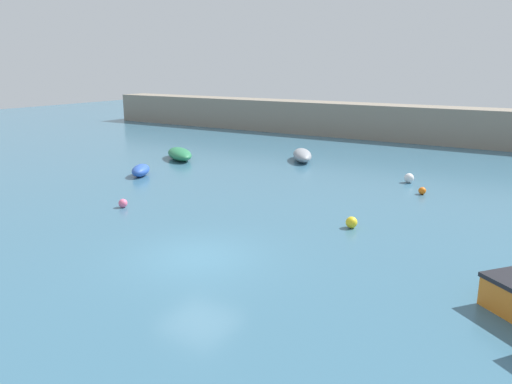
{
  "coord_description": "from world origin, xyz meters",
  "views": [
    {
      "loc": [
        10.02,
        -12.31,
        6.31
      ],
      "look_at": [
        -1.57,
        6.19,
        0.71
      ],
      "focal_mm": 35.0,
      "sensor_mm": 36.0,
      "label": 1
    }
  ],
  "objects": [
    {
      "name": "ground_plane",
      "position": [
        0.0,
        0.0,
        -0.1
      ],
      "size": [
        120.0,
        120.0,
        0.2
      ],
      "primitive_type": "cube",
      "color": "#38667F"
    },
    {
      "name": "harbor_breakwater",
      "position": [
        0.0,
        30.35,
        1.47
      ],
      "size": [
        67.5,
        3.2,
        2.95
      ],
      "primitive_type": "cube",
      "color": "gray",
      "rests_on": "ground_plane"
    },
    {
      "name": "rowboat_blue_near",
      "position": [
        -12.21,
        13.36,
        0.39
      ],
      "size": [
        3.71,
        3.28,
        0.77
      ],
      "rotation": [
        0.0,
        0.0,
        5.64
      ],
      "color": "#287A4C",
      "rests_on": "ground_plane"
    },
    {
      "name": "rowboat_white_midwater",
      "position": [
        -4.87,
        17.31,
        0.4
      ],
      "size": [
        2.78,
        3.43,
        0.8
      ],
      "rotation": [
        0.0,
        0.0,
        2.14
      ],
      "color": "gray",
      "rests_on": "ground_plane"
    },
    {
      "name": "dinghy_near_pier",
      "position": [
        -10.74,
        8.19,
        0.33
      ],
      "size": [
        1.75,
        2.14,
        0.67
      ],
      "rotation": [
        0.0,
        0.0,
        2.09
      ],
      "color": "#2D56B7",
      "rests_on": "ground_plane"
    },
    {
      "name": "mooring_buoy_pink",
      "position": [
        -6.66,
        2.93,
        0.2
      ],
      "size": [
        0.4,
        0.4,
        0.4
      ],
      "primitive_type": "sphere",
      "color": "#EA668C",
      "rests_on": "ground_plane"
    },
    {
      "name": "mooring_buoy_white",
      "position": [
        2.99,
        14.73,
        0.26
      ],
      "size": [
        0.53,
        0.53,
        0.53
      ],
      "primitive_type": "sphere",
      "color": "white",
      "rests_on": "ground_plane"
    },
    {
      "name": "mooring_buoy_orange",
      "position": [
        4.25,
        12.55,
        0.19
      ],
      "size": [
        0.37,
        0.37,
        0.37
      ],
      "primitive_type": "sphere",
      "color": "orange",
      "rests_on": "ground_plane"
    },
    {
      "name": "mooring_buoy_yellow",
      "position": [
        3.23,
        5.68,
        0.23
      ],
      "size": [
        0.46,
        0.46,
        0.46
      ],
      "primitive_type": "sphere",
      "color": "yellow",
      "rests_on": "ground_plane"
    }
  ]
}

